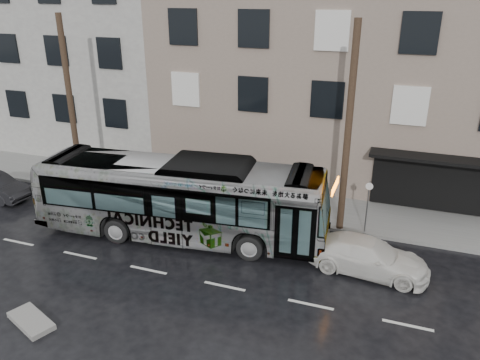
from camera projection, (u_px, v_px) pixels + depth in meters
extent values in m
plane|color=black|center=(178.00, 240.00, 20.38)|extent=(120.00, 120.00, 0.00)
cube|color=gray|center=(220.00, 196.00, 24.63)|extent=(90.00, 3.60, 0.15)
cube|color=gray|center=(346.00, 74.00, 27.83)|extent=(20.00, 12.00, 11.00)
cube|color=#B7B6AD|center=(45.00, 21.00, 35.44)|extent=(26.00, 15.00, 16.00)
cylinder|color=#453222|center=(348.00, 132.00, 19.47)|extent=(0.30, 0.30, 9.00)
cylinder|color=#453222|center=(71.00, 106.00, 23.88)|extent=(0.30, 0.30, 9.00)
cylinder|color=slate|center=(367.00, 207.00, 20.36)|extent=(0.06, 0.06, 2.40)
imported|color=#B2B2B2|center=(181.00, 198.00, 20.18)|extent=(13.02, 4.27, 3.56)
imported|color=silver|center=(368.00, 256.00, 17.89)|extent=(4.76, 2.25, 1.34)
cube|color=gray|center=(31.00, 321.00, 15.25)|extent=(1.97, 1.41, 0.18)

